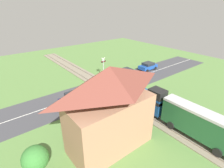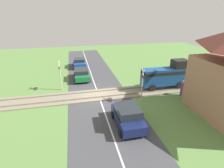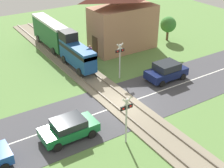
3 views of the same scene
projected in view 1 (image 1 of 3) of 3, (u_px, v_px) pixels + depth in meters
ground_plane at (106, 88)px, 26.61m from camera, size 60.00×60.00×0.00m
road_surface at (106, 88)px, 26.61m from camera, size 48.00×6.40×0.02m
track_bed at (106, 87)px, 26.58m from camera, size 2.80×48.00×0.24m
train at (173, 111)px, 17.65m from camera, size 1.58×12.63×3.18m
car_near_crossing at (126, 73)px, 30.31m from camera, size 3.87×1.99×1.42m
car_far_side at (75, 98)px, 21.95m from camera, size 3.84×2.02×1.66m
car_behind_queue at (148, 66)px, 33.56m from camera, size 3.62×1.97×1.43m
crossing_signal_west_approach at (103, 65)px, 29.83m from camera, size 0.90×0.18×3.46m
crossing_signal_east_approach at (109, 88)px, 21.53m from camera, size 0.90×0.18×3.46m
station_building at (110, 111)px, 14.32m from camera, size 7.69×3.89×7.58m
pedestrian_by_station at (139, 114)px, 18.90m from camera, size 0.43×0.43×1.73m
tree_by_station at (35, 159)px, 12.12m from camera, size 1.86×1.86×2.88m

